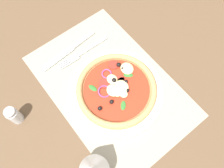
{
  "coord_description": "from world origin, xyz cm",
  "views": [
    {
      "loc": [
        -21.99,
        16.64,
        63.06
      ],
      "look_at": [
        -0.87,
        0.0,
        2.76
      ],
      "focal_mm": 37.1,
      "sensor_mm": 36.0,
      "label": 1
    }
  ],
  "objects_px": {
    "pepper_shaker": "(14,115)",
    "fork": "(81,54)",
    "plate": "(117,91)",
    "pizza": "(118,88)",
    "knife": "(68,51)"
  },
  "relations": [
    {
      "from": "plate",
      "to": "fork",
      "type": "xyz_separation_m",
      "value": [
        0.17,
        0.01,
        -0.0
      ]
    },
    {
      "from": "fork",
      "to": "pepper_shaker",
      "type": "xyz_separation_m",
      "value": [
        -0.06,
        0.26,
        0.03
      ]
    },
    {
      "from": "fork",
      "to": "knife",
      "type": "height_order",
      "value": "knife"
    },
    {
      "from": "pizza",
      "to": "fork",
      "type": "height_order",
      "value": "pizza"
    },
    {
      "from": "pizza",
      "to": "pepper_shaker",
      "type": "xyz_separation_m",
      "value": [
        0.11,
        0.27,
        0.0
      ]
    },
    {
      "from": "pizza",
      "to": "knife",
      "type": "distance_m",
      "value": 0.21
    },
    {
      "from": "fork",
      "to": "plate",
      "type": "bearing_deg",
      "value": 93.92
    },
    {
      "from": "pizza",
      "to": "knife",
      "type": "xyz_separation_m",
      "value": [
        0.2,
        0.04,
        -0.02
      ]
    },
    {
      "from": "plate",
      "to": "pizza",
      "type": "height_order",
      "value": "pizza"
    },
    {
      "from": "pizza",
      "to": "pepper_shaker",
      "type": "relative_size",
      "value": 3.43
    },
    {
      "from": "plate",
      "to": "pizza",
      "type": "xyz_separation_m",
      "value": [
        0.0,
        -0.0,
        0.02
      ]
    },
    {
      "from": "knife",
      "to": "pizza",
      "type": "bearing_deg",
      "value": 95.48
    },
    {
      "from": "pepper_shaker",
      "to": "plate",
      "type": "bearing_deg",
      "value": -112.01
    },
    {
      "from": "pepper_shaker",
      "to": "fork",
      "type": "bearing_deg",
      "value": -76.4
    },
    {
      "from": "plate",
      "to": "pizza",
      "type": "distance_m",
      "value": 0.02
    }
  ]
}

